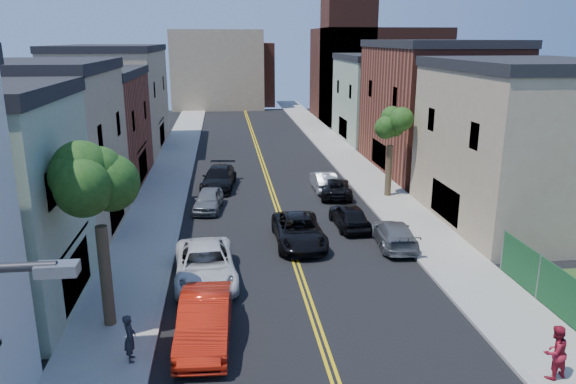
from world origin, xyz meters
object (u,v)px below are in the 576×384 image
object	(u,v)px
silver_car_right	(324,181)
dark_car_right_far	(335,187)
white_pickup	(205,265)
black_suv_lane	(299,231)
grey_car_left	(208,200)
black_car_right	(349,216)
grey_car_right	(394,234)
pedestrian_right	(555,352)
red_sedan	(205,320)
black_car_left	(219,178)
pedestrian_left	(130,338)

from	to	relation	value
silver_car_right	dark_car_right_far	xyz separation A→B (m)	(0.52, -1.64, -0.07)
white_pickup	black_suv_lane	xyz separation A→B (m)	(4.86, 4.14, -0.05)
grey_car_left	black_car_right	size ratio (longest dim) A/B	0.96
grey_car_right	pedestrian_right	distance (m)	12.29
black_car_right	red_sedan	bearing A→B (deg)	53.01
black_car_right	pedestrian_right	xyz separation A→B (m)	(3.15, -15.37, 0.34)
grey_car_right	black_car_right	xyz separation A→B (m)	(-1.70, 3.18, 0.04)
grey_car_right	black_suv_lane	xyz separation A→B (m)	(-5.00, 0.85, 0.08)
white_pickup	dark_car_right_far	bearing A→B (deg)	52.80
white_pickup	grey_car_left	bearing A→B (deg)	86.97
black_suv_lane	black_car_left	bearing A→B (deg)	109.51
grey_car_left	grey_car_right	size ratio (longest dim) A/B	0.87
black_car_left	silver_car_right	world-z (taller)	black_car_left
black_car_right	dark_car_right_far	size ratio (longest dim) A/B	0.93
grey_car_right	black_car_right	distance (m)	3.60
white_pickup	pedestrian_right	size ratio (longest dim) A/B	3.19
red_sedan	white_pickup	bearing A→B (deg)	93.97
silver_car_right	pedestrian_left	distance (m)	23.47
pedestrian_left	silver_car_right	bearing A→B (deg)	-35.28
grey_car_left	grey_car_right	distance (m)	12.48
white_pickup	grey_car_right	distance (m)	10.40
white_pickup	dark_car_right_far	size ratio (longest dim) A/B	1.28
silver_car_right	black_suv_lane	world-z (taller)	black_suv_lane
grey_car_left	pedestrian_right	world-z (taller)	pedestrian_right
red_sedan	pedestrian_left	world-z (taller)	pedestrian_left
grey_car_right	pedestrian_left	world-z (taller)	pedestrian_left
white_pickup	dark_car_right_far	distance (m)	15.67
dark_car_right_far	pedestrian_left	size ratio (longest dim) A/B	2.71
grey_car_right	white_pickup	bearing A→B (deg)	22.84
grey_car_right	pedestrian_left	distance (m)	15.53
pedestrian_right	white_pickup	bearing A→B (deg)	-52.35
red_sedan	grey_car_left	xyz separation A→B (m)	(-0.22, 15.98, -0.16)
black_car_left	black_suv_lane	world-z (taller)	black_car_left
red_sedan	grey_car_right	world-z (taller)	red_sedan
white_pickup	black_car_left	xyz separation A→B (m)	(0.56, 16.06, -0.01)
red_sedan	white_pickup	xyz separation A→B (m)	(-0.12, 5.15, -0.04)
grey_car_right	pedestrian_left	xyz separation A→B (m)	(-12.20, -9.60, 0.32)
red_sedan	silver_car_right	xyz separation A→B (m)	(8.04, 19.84, -0.15)
grey_car_right	pedestrian_right	bearing A→B (deg)	101.12
white_pickup	silver_car_right	bearing A→B (deg)	57.39
white_pickup	black_car_right	bearing A→B (deg)	34.89
silver_car_right	pedestrian_right	xyz separation A→B (m)	(3.15, -23.58, 0.36)
grey_car_left	white_pickup	bearing A→B (deg)	-82.32
grey_car_left	black_car_left	bearing A→B (deg)	90.00
dark_car_right_far	black_suv_lane	size ratio (longest dim) A/B	0.83
black_car_right	dark_car_right_far	xyz separation A→B (m)	(0.52, 6.57, -0.09)
grey_car_left	silver_car_right	xyz separation A→B (m)	(8.26, 3.86, 0.01)
black_car_right	pedestrian_right	distance (m)	15.69
black_car_right	pedestrian_right	bearing A→B (deg)	99.25
red_sedan	pedestrian_right	xyz separation A→B (m)	(11.19, -3.74, 0.21)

